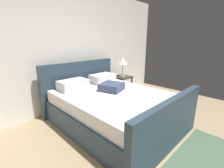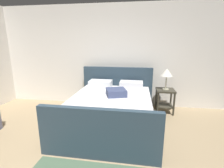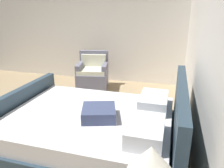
# 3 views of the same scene
# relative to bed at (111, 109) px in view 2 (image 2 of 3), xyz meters

# --- Properties ---
(wall_back) EXTENTS (6.32, 0.12, 2.73)m
(wall_back) POSITION_rel_bed_xyz_m (-0.17, 1.31, 1.02)
(wall_back) COLOR silver
(wall_back) RESTS_ON ground
(bed) EXTENTS (1.87, 2.31, 1.10)m
(bed) POSITION_rel_bed_xyz_m (0.00, 0.00, 0.00)
(bed) COLOR #293B49
(bed) RESTS_ON ground
(nightstand_right) EXTENTS (0.44, 0.44, 0.60)m
(nightstand_right) POSITION_rel_bed_xyz_m (1.24, 0.84, 0.06)
(nightstand_right) COLOR #333025
(nightstand_right) RESTS_ON ground
(table_lamp_right) EXTENTS (0.29, 0.29, 0.52)m
(table_lamp_right) POSITION_rel_bed_xyz_m (1.24, 0.84, 0.67)
(table_lamp_right) COLOR #B7B293
(table_lamp_right) RESTS_ON nightstand_right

